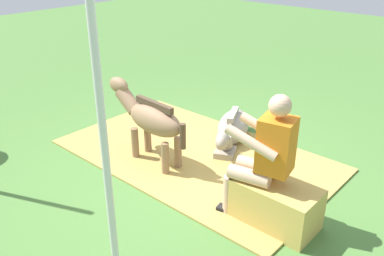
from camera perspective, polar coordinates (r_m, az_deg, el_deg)
ground_plane at (r=4.89m, az=0.64°, el=-6.06°), size 24.00×24.00×0.00m
hay_patch at (r=5.23m, az=0.45°, el=-3.71°), size 3.37×2.00×0.02m
hay_bale at (r=4.07m, az=11.42°, el=-10.22°), size 0.80×0.45×0.42m
person_seated at (r=3.86m, az=9.86°, el=-3.47°), size 0.70×0.50×1.30m
pony_standing at (r=4.90m, az=-5.80°, el=1.37°), size 1.35×0.37×0.93m
pony_lying at (r=5.53m, az=5.53°, el=-0.09°), size 0.83×1.32×0.42m
tent_pole_left at (r=2.99m, az=-11.99°, el=-2.36°), size 0.06×0.06×2.35m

